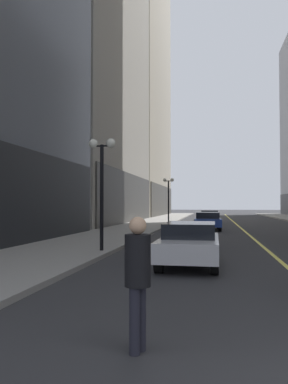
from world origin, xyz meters
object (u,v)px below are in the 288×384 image
object	(u,v)px
car_navy	(209,216)
street_lamp_left_far	(168,190)
car_blue	(208,220)
street_lamp_left_near	(102,169)
pedestrian_in_black_coat	(138,273)
car_silver	(190,242)

from	to	relation	value
car_navy	street_lamp_left_far	size ratio (longest dim) A/B	0.92
car_blue	street_lamp_left_near	bearing A→B (deg)	-104.54
pedestrian_in_black_coat	street_lamp_left_near	size ratio (longest dim) A/B	0.39
car_silver	pedestrian_in_black_coat	size ratio (longest dim) A/B	2.50
car_navy	street_lamp_left_near	world-z (taller)	street_lamp_left_near
car_blue	pedestrian_in_black_coat	bearing A→B (deg)	-91.38
car_blue	car_navy	world-z (taller)	same
pedestrian_in_black_coat	car_silver	bearing A→B (deg)	88.06
pedestrian_in_black_coat	street_lamp_left_far	xyz separation A→B (m)	(-3.23, 31.54, 2.24)
car_silver	car_blue	xyz separation A→B (m)	(0.33, 16.63, 0.00)
street_lamp_left_near	street_lamp_left_far	size ratio (longest dim) A/B	1.00
street_lamp_left_near	street_lamp_left_far	distance (m)	22.32
car_silver	car_blue	distance (m)	16.63
car_navy	pedestrian_in_black_coat	world-z (taller)	pedestrian_in_black_coat
car_silver	car_navy	size ratio (longest dim) A/B	1.07
car_silver	car_navy	xyz separation A→B (m)	(0.38, 25.98, -0.00)
car_blue	street_lamp_left_far	distance (m)	8.92
street_lamp_left_near	street_lamp_left_far	world-z (taller)	same
street_lamp_left_far	street_lamp_left_near	bearing A→B (deg)	-90.00
car_navy	street_lamp_left_far	bearing A→B (deg)	-156.21
car_navy	street_lamp_left_near	xyz separation A→B (m)	(-3.85, -24.02, 2.54)
car_navy	street_lamp_left_far	world-z (taller)	street_lamp_left_far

